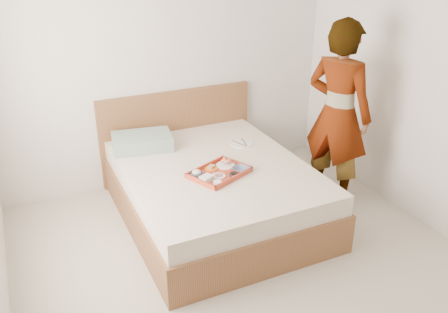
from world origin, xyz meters
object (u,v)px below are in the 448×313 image
Objects in this scene: bed at (214,191)px; person at (338,115)px; tray at (219,172)px; dinner_plate at (241,144)px.

person is at bearing -8.63° from bed.
bed is at bearing 58.12° from person.
person reaches higher than tray.
tray is at bearing 66.91° from person.
bed is 0.61m from dinner_plate.
person is (1.18, -0.18, 0.62)m from bed.
tray reaches higher than dinner_plate.
bed is 1.35m from person.
dinner_plate is at bearing 32.88° from person.
dinner_plate is 0.96m from person.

